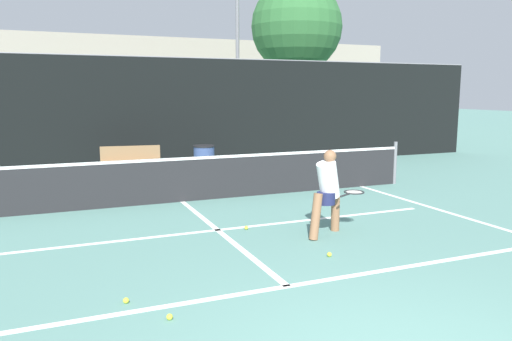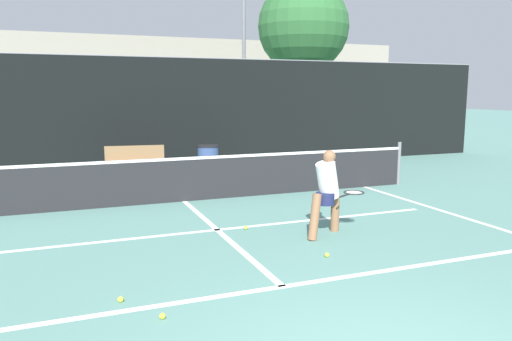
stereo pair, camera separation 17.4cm
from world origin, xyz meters
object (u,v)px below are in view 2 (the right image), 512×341
object	(u,v)px
player_practicing	(327,190)
parked_car	(160,139)
courtside_bench	(135,160)
trash_bin	(208,159)

from	to	relation	value
player_practicing	parked_car	xyz separation A→B (m)	(-0.56, 11.37, -0.16)
player_practicing	courtside_bench	size ratio (longest dim) A/B	0.86
courtside_bench	parked_car	bearing A→B (deg)	78.85
player_practicing	trash_bin	distance (m)	6.66
player_practicing	trash_bin	world-z (taller)	player_practicing
courtside_bench	trash_bin	size ratio (longest dim) A/B	1.99
courtside_bench	parked_car	xyz separation A→B (m)	(1.56, 4.59, 0.12)
player_practicing	courtside_bench	bearing A→B (deg)	78.39
courtside_bench	trash_bin	distance (m)	2.03
trash_bin	parked_car	size ratio (longest dim) A/B	0.19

